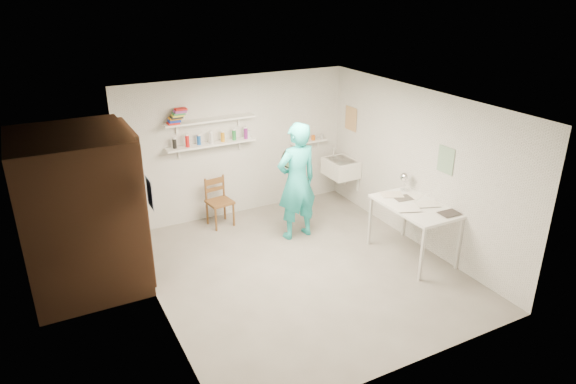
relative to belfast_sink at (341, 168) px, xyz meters
name	(u,v)px	position (x,y,z in m)	size (l,w,h in m)	color
floor	(301,270)	(-1.75, -1.70, -0.71)	(4.00, 4.50, 0.02)	slate
ceiling	(303,102)	(-1.75, -1.70, 1.71)	(4.00, 4.50, 0.02)	silver
wall_back	(237,147)	(-1.75, 0.56, 0.50)	(4.00, 0.02, 2.40)	silver
wall_front	(414,271)	(-1.75, -3.96, 0.50)	(4.00, 0.02, 2.40)	silver
wall_left	(152,223)	(-3.76, -1.70, 0.50)	(0.02, 4.50, 2.40)	silver
wall_right	(418,168)	(0.26, -1.70, 0.50)	(0.02, 4.50, 2.40)	silver
doorway_recess	(136,205)	(-3.74, -0.65, 0.30)	(0.02, 0.90, 2.00)	black
corridor_box	(80,212)	(-4.45, -0.65, 0.35)	(1.40, 1.50, 2.10)	brown
door_lintel	(128,130)	(-3.72, -0.65, 1.35)	(0.06, 1.05, 0.10)	brown
door_jamb_near	(146,219)	(-3.72, -1.15, 0.30)	(0.06, 0.10, 2.00)	brown
door_jamb_far	(129,192)	(-3.72, -0.15, 0.30)	(0.06, 0.10, 2.00)	brown
shelf_lower	(211,144)	(-2.25, 0.43, 0.65)	(1.50, 0.22, 0.03)	white
shelf_upper	(210,120)	(-2.25, 0.43, 1.05)	(1.50, 0.22, 0.03)	white
ledge_shelf	(309,142)	(-0.40, 0.47, 0.42)	(0.70, 0.14, 0.03)	white
poster_left	(150,193)	(-3.74, -1.65, 0.85)	(0.01, 0.28, 0.36)	#334C7F
poster_right_a	(351,119)	(0.24, 0.10, 0.85)	(0.01, 0.34, 0.42)	#995933
poster_right_b	(446,160)	(0.24, -2.25, 0.80)	(0.01, 0.30, 0.38)	#3F724C
belfast_sink	(341,168)	(0.00, 0.00, 0.00)	(0.48, 0.60, 0.30)	white
man	(297,181)	(-1.31, -0.76, 0.24)	(0.69, 0.45, 1.88)	#25BBBA
wall_clock	(291,158)	(-1.30, -0.54, 0.55)	(0.34, 0.34, 0.04)	#CDC88B
wooden_chair	(220,202)	(-2.25, 0.18, -0.28)	(0.39, 0.37, 0.84)	brown
work_table	(413,231)	(-0.11, -2.12, -0.28)	(0.75, 1.25, 0.84)	white
desk_lamp	(405,177)	(0.10, -1.62, 0.36)	(0.16, 0.16, 0.16)	white
spray_cans	(211,138)	(-2.25, 0.43, 0.75)	(1.26, 0.06, 0.17)	black
book_stack	(177,116)	(-2.78, 0.43, 1.18)	(0.32, 0.14, 0.22)	red
ledge_pots	(309,138)	(-0.40, 0.47, 0.48)	(0.48, 0.07, 0.09)	silver
papers	(415,204)	(-0.11, -2.12, 0.15)	(0.30, 0.22, 0.02)	silver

